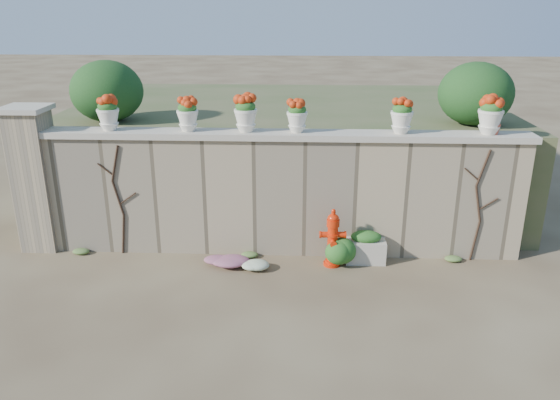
{
  "coord_description": "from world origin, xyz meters",
  "views": [
    {
      "loc": [
        0.4,
        -6.82,
        4.04
      ],
      "look_at": [
        0.02,
        1.4,
        1.08
      ],
      "focal_mm": 35.0,
      "sensor_mm": 36.0,
      "label": 1
    }
  ],
  "objects_px": {
    "terracotta_pot": "(493,126)",
    "planter_box": "(365,247)",
    "urn_pot_0": "(108,113)",
    "fire_hydrant": "(333,238)"
  },
  "relations": [
    {
      "from": "planter_box",
      "to": "urn_pot_0",
      "type": "distance_m",
      "value": 4.73
    },
    {
      "from": "fire_hydrant",
      "to": "planter_box",
      "type": "distance_m",
      "value": 0.63
    },
    {
      "from": "urn_pot_0",
      "to": "terracotta_pot",
      "type": "relative_size",
      "value": 2.1
    },
    {
      "from": "terracotta_pot",
      "to": "planter_box",
      "type": "bearing_deg",
      "value": -169.89
    },
    {
      "from": "fire_hydrant",
      "to": "terracotta_pot",
      "type": "bearing_deg",
      "value": 8.97
    },
    {
      "from": "planter_box",
      "to": "urn_pot_0",
      "type": "relative_size",
      "value": 1.15
    },
    {
      "from": "urn_pot_0",
      "to": "fire_hydrant",
      "type": "bearing_deg",
      "value": -8.07
    },
    {
      "from": "fire_hydrant",
      "to": "terracotta_pot",
      "type": "relative_size",
      "value": 3.65
    },
    {
      "from": "urn_pot_0",
      "to": "planter_box",
      "type": "bearing_deg",
      "value": -4.68
    },
    {
      "from": "planter_box",
      "to": "fire_hydrant",
      "type": "bearing_deg",
      "value": -162.73
    }
  ]
}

